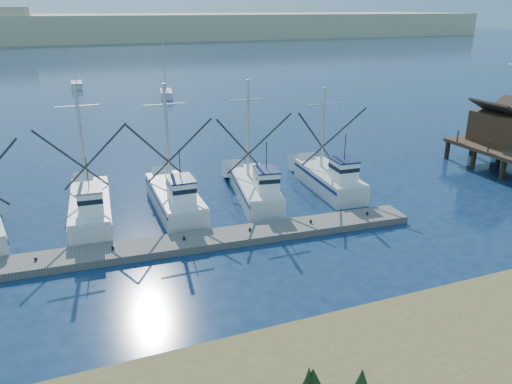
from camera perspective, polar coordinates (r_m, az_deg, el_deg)
ground at (r=27.48m, az=12.19°, el=-8.69°), size 500.00×500.00×0.00m
floating_dock at (r=29.28m, az=-12.06°, el=-6.29°), size 32.78×4.17×0.44m
dune_ridge at (r=230.27m, az=-18.86°, el=17.40°), size 360.00×60.00×10.00m
trawler_fleet at (r=33.69m, az=-13.09°, el=-1.38°), size 31.75×8.93×9.48m
sailboat_near at (r=79.57m, az=-10.21°, el=10.98°), size 2.46×5.61×8.10m
sailboat_far at (r=92.82m, az=-19.79°, el=11.44°), size 1.89×5.28×8.10m
flying_gull at (r=42.49m, az=27.02°, el=12.86°), size 1.07×0.19×0.19m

